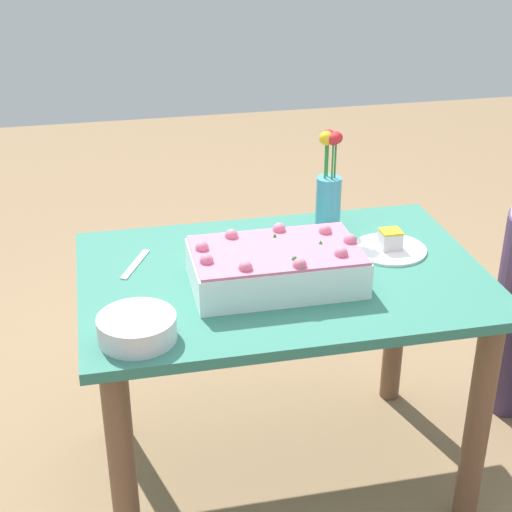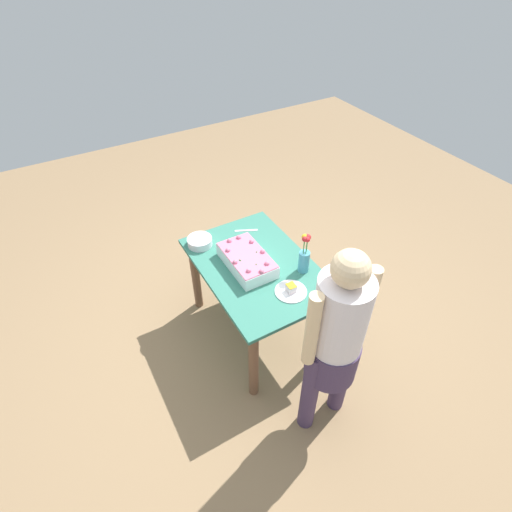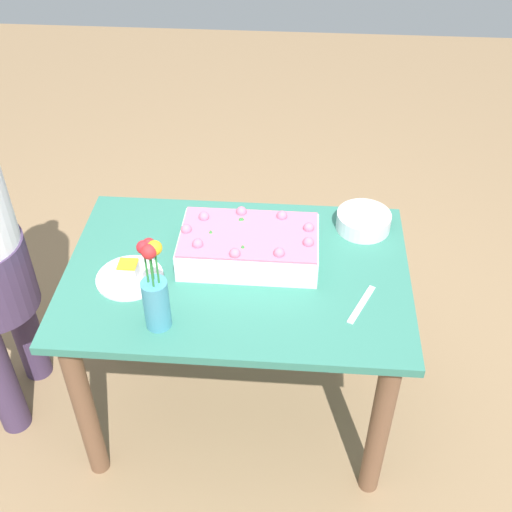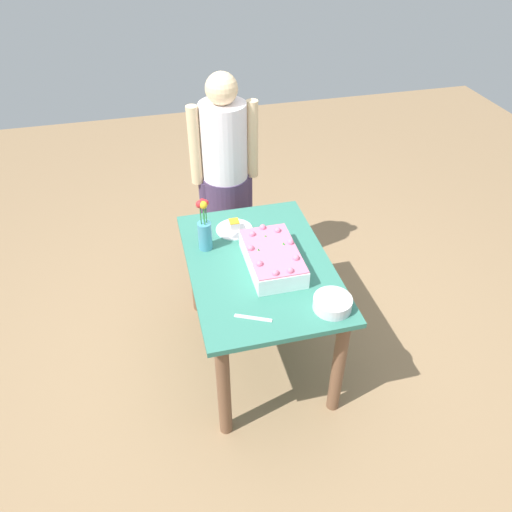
{
  "view_description": "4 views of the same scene",
  "coord_description": "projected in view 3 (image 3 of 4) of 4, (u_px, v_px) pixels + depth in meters",
  "views": [
    {
      "loc": [
        -0.48,
        -1.89,
        1.75
      ],
      "look_at": [
        -0.09,
        -0.04,
        0.81
      ],
      "focal_mm": 55.0,
      "sensor_mm": 36.0,
      "label": 1
    },
    {
      "loc": [
        1.84,
        -1.07,
        2.69
      ],
      "look_at": [
        -0.07,
        0.03,
        0.75
      ],
      "focal_mm": 28.0,
      "sensor_mm": 36.0,
      "label": 2
    },
    {
      "loc": [
        -0.18,
        1.57,
        2.12
      ],
      "look_at": [
        -0.07,
        0.03,
        0.82
      ],
      "focal_mm": 45.0,
      "sensor_mm": 36.0,
      "label": 3
    },
    {
      "loc": [
        -2.05,
        0.53,
        2.44
      ],
      "look_at": [
        0.05,
        0.01,
        0.74
      ],
      "focal_mm": 35.0,
      "sensor_mm": 36.0,
      "label": 4
    }
  ],
  "objects": [
    {
      "name": "serving_plate_with_slice",
      "position": [
        129.0,
        275.0,
        2.07
      ],
      "size": [
        0.22,
        0.22,
        0.07
      ],
      "color": "white",
      "rests_on": "dining_table"
    },
    {
      "name": "dining_table",
      "position": [
        238.0,
        301.0,
        2.2
      ],
      "size": [
        1.13,
        0.77,
        0.73
      ],
      "color": "#337563",
      "rests_on": "ground_plane"
    },
    {
      "name": "ground_plane",
      "position": [
        240.0,
        405.0,
        2.58
      ],
      "size": [
        8.0,
        8.0,
        0.0
      ],
      "primitive_type": "plane",
      "color": "#8E704E"
    },
    {
      "name": "fruit_bowl",
      "position": [
        363.0,
        221.0,
        2.27
      ],
      "size": [
        0.19,
        0.19,
        0.06
      ],
      "primitive_type": "cylinder",
      "color": "silver",
      "rests_on": "dining_table"
    },
    {
      "name": "cake_knife",
      "position": [
        361.0,
        304.0,
        1.99
      ],
      "size": [
        0.1,
        0.18,
        0.0
      ],
      "primitive_type": "cube",
      "rotation": [
        0.0,
        0.0,
        1.13
      ],
      "color": "silver",
      "rests_on": "dining_table"
    },
    {
      "name": "sheet_cake",
      "position": [
        249.0,
        246.0,
        2.12
      ],
      "size": [
        0.46,
        0.27,
        0.13
      ],
      "color": "white",
      "rests_on": "dining_table"
    },
    {
      "name": "flower_vase",
      "position": [
        155.0,
        293.0,
        1.84
      ],
      "size": [
        0.08,
        0.08,
        0.32
      ],
      "color": "teal",
      "rests_on": "dining_table"
    }
  ]
}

